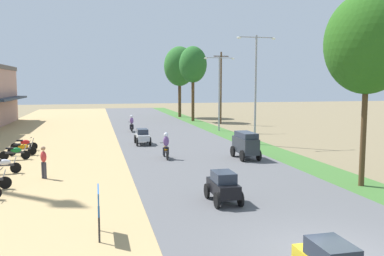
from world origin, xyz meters
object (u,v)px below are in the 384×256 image
at_px(car_sedan_silver, 142,136).
at_px(parked_motorbike_fifth, 22,148).
at_px(median_tree_second, 193,65).
at_px(utility_pole_near, 221,87).
at_px(car_van_charcoal, 246,144).
at_px(streetlamp_near, 256,83).
at_px(motorbike_foreground_rider, 166,146).
at_px(pedestrian_on_shoulder, 44,161).
at_px(streetlamp_mid, 219,88).
at_px(motorbike_ahead_second, 132,124).
at_px(parked_motorbike_fourth, 15,152).
at_px(parked_motorbike_third, 3,164).
at_px(parked_motorbike_sixth, 24,144).
at_px(median_tree_nearest, 368,44).
at_px(car_hatchback_black, 223,186).
at_px(street_signboard, 99,203).
at_px(median_tree_third, 180,67).

bearing_deg(car_sedan_silver, parked_motorbike_fifth, -159.43).
bearing_deg(parked_motorbike_fifth, median_tree_second, 52.52).
xyz_separation_m(utility_pole_near, car_van_charcoal, (-5.41, -22.47, -3.40)).
bearing_deg(parked_motorbike_fifth, streetlamp_near, 4.29).
bearing_deg(motorbike_foreground_rider, utility_pole_near, 64.30).
bearing_deg(parked_motorbike_fifth, pedestrian_on_shoulder, -73.14).
height_order(streetlamp_mid, motorbike_ahead_second, streetlamp_mid).
distance_m(parked_motorbike_fourth, median_tree_second, 29.47).
bearing_deg(car_van_charcoal, parked_motorbike_third, -175.72).
distance_m(parked_motorbike_sixth, pedestrian_on_shoulder, 9.60).
distance_m(median_tree_nearest, car_hatchback_black, 9.15).
bearing_deg(motorbike_foreground_rider, median_tree_nearest, -48.75).
xyz_separation_m(street_signboard, car_hatchback_black, (4.78, 2.51, -0.36)).
distance_m(streetlamp_near, streetlamp_mid, 9.47).
bearing_deg(utility_pole_near, car_sedan_silver, -126.47).
bearing_deg(streetlamp_mid, streetlamp_near, -90.00).
xyz_separation_m(median_tree_nearest, car_van_charcoal, (-2.80, 7.54, -5.48)).
distance_m(median_tree_nearest, median_tree_third, 40.57).
height_order(median_tree_nearest, car_hatchback_black, median_tree_nearest).
height_order(utility_pole_near, car_sedan_silver, utility_pole_near).
bearing_deg(median_tree_third, streetlamp_mid, -88.78).
bearing_deg(parked_motorbike_third, streetlamp_near, 22.10).
distance_m(street_signboard, car_sedan_silver, 19.08).
distance_m(parked_motorbike_fifth, median_tree_second, 28.22).
height_order(parked_motorbike_third, pedestrian_on_shoulder, pedestrian_on_shoulder).
height_order(parked_motorbike_sixth, streetlamp_mid, streetlamp_mid).
bearing_deg(median_tree_nearest, car_sedan_silver, 118.99).
height_order(median_tree_nearest, motorbike_foreground_rider, median_tree_nearest).
distance_m(median_tree_third, motorbike_ahead_second, 19.93).
bearing_deg(motorbike_foreground_rider, car_sedan_silver, 96.63).
bearing_deg(pedestrian_on_shoulder, car_sedan_silver, 59.69).
distance_m(street_signboard, median_tree_second, 39.78).
height_order(streetlamp_mid, car_hatchback_black, streetlamp_mid).
bearing_deg(pedestrian_on_shoulder, parked_motorbike_fourth, 112.34).
relative_size(parked_motorbike_fourth, utility_pole_near, 0.21).
bearing_deg(car_van_charcoal, median_tree_nearest, -69.65).
xyz_separation_m(parked_motorbike_third, utility_pole_near, (19.21, 23.50, 3.88)).
bearing_deg(median_tree_second, streetlamp_near, -89.88).
height_order(parked_motorbike_fourth, median_tree_nearest, median_tree_nearest).
relative_size(car_hatchback_black, motorbike_foreground_rider, 1.11).
xyz_separation_m(utility_pole_near, car_hatchback_black, (-9.63, -31.13, -3.68)).
bearing_deg(streetlamp_mid, median_tree_second, 90.23).
bearing_deg(street_signboard, parked_motorbike_sixth, 105.67).
height_order(parked_motorbike_fifth, median_tree_second, median_tree_second).
height_order(parked_motorbike_fifth, street_signboard, street_signboard).
relative_size(median_tree_third, motorbike_foreground_rider, 5.53).
bearing_deg(car_van_charcoal, streetlamp_mid, 79.01).
relative_size(median_tree_second, car_hatchback_black, 4.68).
xyz_separation_m(median_tree_third, car_hatchback_black, (-6.81, -41.69, -6.45)).
relative_size(median_tree_nearest, streetlamp_near, 1.04).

